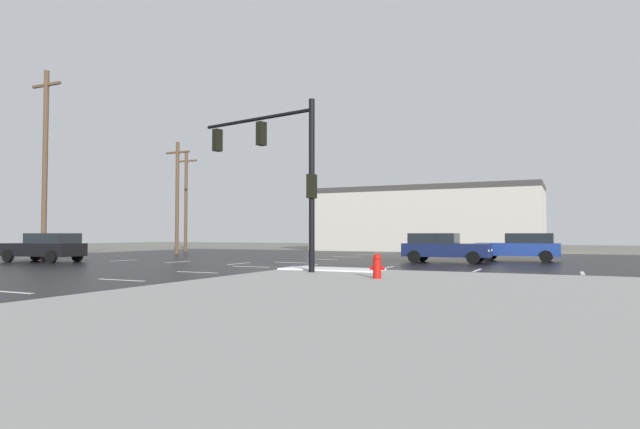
# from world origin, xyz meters

# --- Properties ---
(ground_plane) EXTENTS (120.00, 120.00, 0.00)m
(ground_plane) POSITION_xyz_m (0.00, 0.00, 0.00)
(ground_plane) COLOR slate
(road_asphalt) EXTENTS (44.00, 44.00, 0.02)m
(road_asphalt) POSITION_xyz_m (0.00, 0.00, 0.01)
(road_asphalt) COLOR black
(road_asphalt) RESTS_ON ground_plane
(sidewalk_corner) EXTENTS (18.00, 18.00, 0.14)m
(sidewalk_corner) POSITION_xyz_m (12.00, -12.00, 0.07)
(sidewalk_corner) COLOR #9E9E99
(sidewalk_corner) RESTS_ON ground_plane
(snow_strip_curbside) EXTENTS (4.00, 1.60, 0.06)m
(snow_strip_curbside) POSITION_xyz_m (5.00, -4.00, 0.17)
(snow_strip_curbside) COLOR white
(snow_strip_curbside) RESTS_ON sidewalk_corner
(lane_markings) EXTENTS (36.15, 36.15, 0.01)m
(lane_markings) POSITION_xyz_m (1.20, -1.38, 0.02)
(lane_markings) COLOR silver
(lane_markings) RESTS_ON road_asphalt
(traffic_signal_mast) EXTENTS (5.71, 1.36, 6.49)m
(traffic_signal_mast) POSITION_xyz_m (3.35, -5.19, 4.46)
(traffic_signal_mast) COLOR black
(traffic_signal_mast) RESTS_ON sidewalk_corner
(fire_hydrant) EXTENTS (0.48, 0.26, 0.79)m
(fire_hydrant) POSITION_xyz_m (7.99, -7.15, 0.54)
(fire_hydrant) COLOR red
(fire_hydrant) RESTS_ON sidewalk_corner
(strip_building_background) EXTENTS (20.13, 8.00, 5.80)m
(strip_building_background) POSITION_xyz_m (1.65, 25.12, 2.90)
(strip_building_background) COLOR beige
(strip_building_background) RESTS_ON ground_plane
(sedan_blue) EXTENTS (4.55, 2.04, 1.58)m
(sedan_blue) POSITION_xyz_m (11.06, 8.63, 0.85)
(sedan_blue) COLOR navy
(sedan_blue) RESTS_ON road_asphalt
(sedan_black) EXTENTS (4.66, 2.35, 1.58)m
(sedan_black) POSITION_xyz_m (-12.59, -3.11, 0.85)
(sedan_black) COLOR black
(sedan_black) RESTS_ON road_asphalt
(sedan_navy) EXTENTS (4.54, 2.02, 1.58)m
(sedan_navy) POSITION_xyz_m (7.40, 5.45, 0.85)
(sedan_navy) COLOR #141E47
(sedan_navy) RESTS_ON road_asphalt
(utility_pole_mid) EXTENTS (2.20, 0.28, 10.65)m
(utility_pole_mid) POSITION_xyz_m (-12.67, -3.19, 5.55)
(utility_pole_mid) COLOR brown
(utility_pole_mid) RESTS_ON ground_plane
(utility_pole_far) EXTENTS (2.20, 0.28, 8.66)m
(utility_pole_far) POSITION_xyz_m (-13.74, 9.09, 4.54)
(utility_pole_far) COLOR brown
(utility_pole_far) RESTS_ON ground_plane
(utility_pole_distant) EXTENTS (2.20, 0.28, 8.78)m
(utility_pole_distant) POSITION_xyz_m (-16.89, 13.99, 4.60)
(utility_pole_distant) COLOR brown
(utility_pole_distant) RESTS_ON ground_plane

